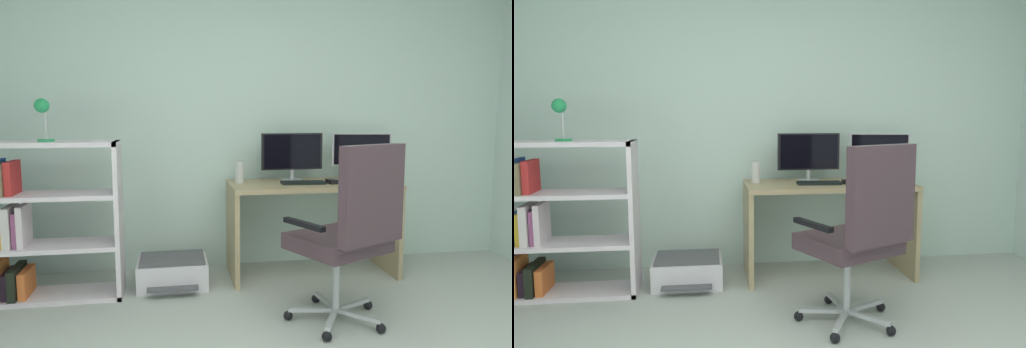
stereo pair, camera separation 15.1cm
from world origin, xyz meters
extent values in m
cube|color=silver|center=(0.00, 2.47, 1.28)|extent=(4.54, 0.10, 2.57)
cube|color=tan|center=(0.39, 2.05, 0.73)|extent=(1.31, 0.61, 0.04)
cube|color=tan|center=(-0.25, 2.05, 0.36)|extent=(0.04, 0.58, 0.71)
cube|color=tan|center=(1.03, 2.05, 0.36)|extent=(0.04, 0.58, 0.71)
cylinder|color=#B2B5B7|center=(0.26, 2.17, 0.76)|extent=(0.18, 0.18, 0.01)
cylinder|color=#B2B5B7|center=(0.26, 2.17, 0.81)|extent=(0.03, 0.03, 0.09)
cube|color=black|center=(0.26, 2.17, 0.99)|extent=(0.51, 0.06, 0.29)
cube|color=black|center=(0.26, 2.15, 0.99)|extent=(0.47, 0.02, 0.27)
cylinder|color=#B2B5B7|center=(0.85, 2.17, 0.76)|extent=(0.18, 0.18, 0.01)
cylinder|color=#B2B5B7|center=(0.85, 2.17, 0.82)|extent=(0.03, 0.03, 0.12)
cube|color=#B7BABC|center=(0.85, 2.17, 1.00)|extent=(0.49, 0.12, 0.27)
cube|color=black|center=(0.85, 2.15, 1.00)|extent=(0.45, 0.09, 0.25)
cube|color=black|center=(0.30, 1.98, 0.76)|extent=(0.35, 0.15, 0.02)
cube|color=black|center=(0.53, 1.96, 0.77)|extent=(0.08, 0.11, 0.03)
cylinder|color=silver|center=(-0.18, 2.12, 0.84)|extent=(0.07, 0.07, 0.17)
cube|color=#B7BABC|center=(0.43, 1.21, 0.07)|extent=(0.28, 0.16, 0.02)
sphere|color=black|center=(0.57, 1.28, 0.03)|extent=(0.06, 0.06, 0.06)
cube|color=#B7BABC|center=(0.27, 1.30, 0.07)|extent=(0.07, 0.30, 0.02)
sphere|color=black|center=(0.26, 1.44, 0.03)|extent=(0.06, 0.06, 0.06)
cube|color=#B7BABC|center=(0.15, 1.17, 0.07)|extent=(0.30, 0.09, 0.02)
sphere|color=black|center=(0.00, 1.20, 0.03)|extent=(0.06, 0.06, 0.06)
cube|color=#B7BABC|center=(0.22, 1.01, 0.07)|extent=(0.17, 0.28, 0.02)
sphere|color=black|center=(0.15, 0.88, 0.03)|extent=(0.06, 0.06, 0.06)
cube|color=#B7BABC|center=(0.40, 1.04, 0.07)|extent=(0.23, 0.24, 0.02)
sphere|color=black|center=(0.50, 0.93, 0.03)|extent=(0.06, 0.06, 0.06)
cylinder|color=#B7BABC|center=(0.29, 1.15, 0.26)|extent=(0.04, 0.04, 0.39)
cube|color=#443138|center=(0.29, 1.15, 0.51)|extent=(0.66, 0.65, 0.10)
cube|color=#443138|center=(0.41, 0.90, 0.84)|extent=(0.45, 0.27, 0.57)
cube|color=black|center=(0.05, 1.03, 0.66)|extent=(0.18, 0.32, 0.03)
cube|color=black|center=(0.54, 1.26, 0.66)|extent=(0.18, 0.32, 0.03)
cube|color=white|center=(-1.08, 1.86, 0.55)|extent=(0.03, 0.34, 1.11)
cube|color=white|center=(-1.54, 1.86, 1.09)|extent=(0.94, 0.34, 0.03)
cube|color=white|center=(-1.54, 1.86, 0.02)|extent=(0.94, 0.34, 0.03)
cube|color=white|center=(-1.54, 1.86, 0.37)|extent=(0.88, 0.34, 0.03)
cube|color=white|center=(-1.54, 1.86, 0.73)|extent=(0.88, 0.34, 0.03)
cube|color=orange|center=(-1.90, 1.85, 0.16)|extent=(0.05, 0.27, 0.27)
cube|color=black|center=(-1.84, 1.86, 0.12)|extent=(0.05, 0.27, 0.18)
cube|color=black|center=(-1.79, 1.85, 0.14)|extent=(0.05, 0.31, 0.21)
cube|color=orange|center=(-1.73, 1.87, 0.12)|extent=(0.05, 0.28, 0.18)
cube|color=gold|center=(-1.85, 1.86, 0.50)|extent=(0.03, 0.24, 0.22)
cube|color=silver|center=(-1.80, 1.85, 0.53)|extent=(0.05, 0.26, 0.28)
cube|color=#9C5081|center=(-1.76, 1.86, 0.51)|extent=(0.03, 0.24, 0.24)
cube|color=silver|center=(-1.72, 1.85, 0.53)|extent=(0.04, 0.25, 0.29)
cube|color=#796C4C|center=(-1.83, 1.85, 0.86)|extent=(0.04, 0.27, 0.22)
cube|color=red|center=(-1.78, 1.87, 0.86)|extent=(0.05, 0.24, 0.23)
cylinder|color=#26A059|center=(-1.55, 1.86, 1.11)|extent=(0.11, 0.11, 0.02)
cylinder|color=silver|center=(-1.55, 1.86, 1.22)|extent=(0.01, 0.01, 0.20)
sphere|color=#26A059|center=(-1.56, 1.86, 1.35)|extent=(0.10, 0.10, 0.10)
cube|color=silver|center=(-0.72, 1.95, 0.10)|extent=(0.52, 0.38, 0.20)
cube|color=#4C4C51|center=(-0.72, 1.95, 0.21)|extent=(0.48, 0.35, 0.02)
cube|color=#4C4C51|center=(-0.72, 1.72, 0.06)|extent=(0.36, 0.10, 0.01)
camera|label=1|loc=(-0.70, -1.64, 1.30)|focal=33.92mm
camera|label=2|loc=(-0.55, -1.66, 1.30)|focal=33.92mm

